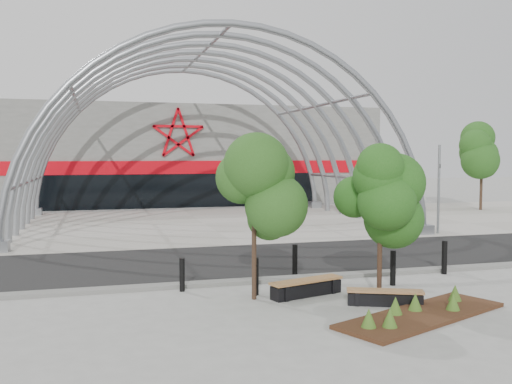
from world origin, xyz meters
The scene contains 18 objects.
ground centered at (0.00, 0.00, 0.00)m, with size 140.00×140.00×0.00m, color gray.
road centered at (0.00, 3.50, 0.01)m, with size 140.00×7.00×0.02m, color black.
forecourt centered at (0.00, 15.50, 0.02)m, with size 60.00×17.00×0.04m, color #A6A297.
kerb centered at (0.00, -0.25, 0.06)m, with size 60.00×0.50×0.12m, color #62635E.
arena_building centered at (0.00, 33.45, 3.99)m, with size 34.00×15.24×8.00m.
vault_canopy centered at (0.00, 15.50, 0.02)m, with size 20.80×15.80×20.36m.
planting_bed centered at (1.71, -5.12, 0.13)m, with size 5.28×3.44×0.54m.
signal_pole centered at (10.78, 7.90, 2.39)m, with size 0.32×0.64×4.57m.
street_tree_0 centered at (-1.81, -2.26, 2.96)m, with size 1.80×1.80×4.11m.
street_tree_1 centered at (1.59, -3.19, 2.92)m, with size 1.72×1.72×4.07m.
bench_0 centered at (-0.26, -2.31, 0.24)m, with size 2.35×1.15×0.48m.
bench_1 centered at (1.40, -3.86, 0.21)m, with size 2.04×1.21×0.43m.
bollard_0 centered at (-3.63, -0.79, 0.50)m, with size 0.16×0.16×1.00m, color black.
bollard_1 centered at (-1.64, -1.80, 0.55)m, with size 0.17×0.17×1.09m, color black.
bollard_2 centered at (0.31, 0.28, 0.54)m, with size 0.17×0.17×1.07m, color black.
bollard_3 centered at (2.81, -1.77, 0.55)m, with size 0.18×0.18×1.09m, color black.
bollard_4 centered at (5.34, -0.74, 0.57)m, with size 0.18×0.18×1.14m, color black.
bg_tree_1 centered at (21.00, 18.00, 4.25)m, with size 2.70×2.70×5.91m.
Camera 1 is at (-6.03, -17.50, 4.06)m, focal length 40.00 mm.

